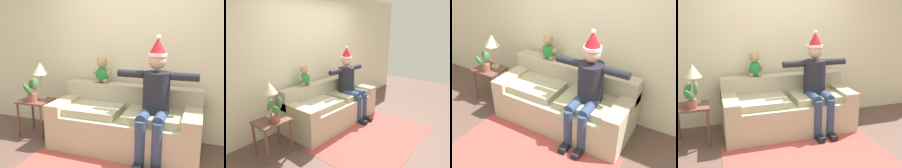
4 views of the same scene
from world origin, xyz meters
The scene contains 9 objects.
ground_plane centered at (0.00, 0.00, 0.00)m, with size 10.00×10.00×0.00m, color brown.
back_wall centered at (0.00, 1.55, 1.35)m, with size 7.00×0.10×2.70m, color beige.
couch centered at (0.00, 1.03, 0.34)m, with size 2.00×0.87×0.83m.
person_seated centered at (0.42, 0.87, 0.80)m, with size 1.02×0.77×1.56m.
teddy_bear centered at (-0.45, 1.30, 1.00)m, with size 0.29×0.17×0.38m.
side_table centered at (-1.42, 0.95, 0.46)m, with size 0.48×0.41×0.56m.
table_lamp centered at (-1.36, 1.04, 1.01)m, with size 0.24×0.24×0.57m.
potted_plant centered at (-1.40, 0.86, 0.73)m, with size 0.24×0.27×0.37m.
area_rug centered at (0.00, 0.00, 0.00)m, with size 2.14×1.40×0.01m, color #B04640.
Camera 2 is at (-2.85, -1.53, 1.84)m, focal length 31.63 mm.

